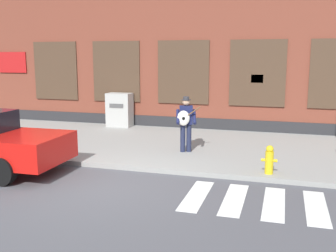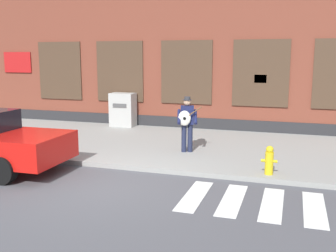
{
  "view_description": "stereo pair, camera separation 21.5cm",
  "coord_description": "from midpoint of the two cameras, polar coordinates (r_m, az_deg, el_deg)",
  "views": [
    {
      "loc": [
        3.82,
        -7.85,
        2.92
      ],
      "look_at": [
        1.01,
        1.56,
        1.18
      ],
      "focal_mm": 42.0,
      "sensor_mm": 36.0,
      "label": 1
    },
    {
      "loc": [
        4.02,
        -7.78,
        2.92
      ],
      "look_at": [
        1.01,
        1.56,
        1.18
      ],
      "focal_mm": 42.0,
      "sensor_mm": 36.0,
      "label": 2
    }
  ],
  "objects": [
    {
      "name": "utility_box",
      "position": [
        15.93,
        -7.42,
        2.34
      ],
      "size": [
        0.98,
        0.63,
        1.34
      ],
      "color": "#ADADA8",
      "rests_on": "sidewalk"
    },
    {
      "name": "busker",
      "position": [
        11.5,
        2.04,
        0.76
      ],
      "size": [
        0.78,
        0.65,
        1.64
      ],
      "color": "#1E233D",
      "rests_on": "sidewalk"
    },
    {
      "name": "ground_plane",
      "position": [
        9.22,
        -9.61,
        -8.55
      ],
      "size": [
        160.0,
        160.0,
        0.0
      ],
      "primitive_type": "plane",
      "color": "#4C4C51"
    },
    {
      "name": "sidewalk",
      "position": [
        12.91,
        -1.49,
        -2.71
      ],
      "size": [
        28.0,
        5.78,
        0.13
      ],
      "color": "gray",
      "rests_on": "ground"
    },
    {
      "name": "fire_hydrant",
      "position": [
        9.75,
        13.88,
        -4.78
      ],
      "size": [
        0.38,
        0.2,
        0.7
      ],
      "color": "gold",
      "rests_on": "sidewalk"
    },
    {
      "name": "building_backdrop",
      "position": [
        17.31,
        3.58,
        11.4
      ],
      "size": [
        28.0,
        4.06,
        6.66
      ],
      "color": "brown",
      "rests_on": "ground"
    },
    {
      "name": "crosswalk",
      "position": [
        8.33,
        20.0,
        -11.06
      ],
      "size": [
        5.2,
        1.9,
        0.01
      ],
      "color": "silver",
      "rests_on": "ground"
    }
  ]
}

